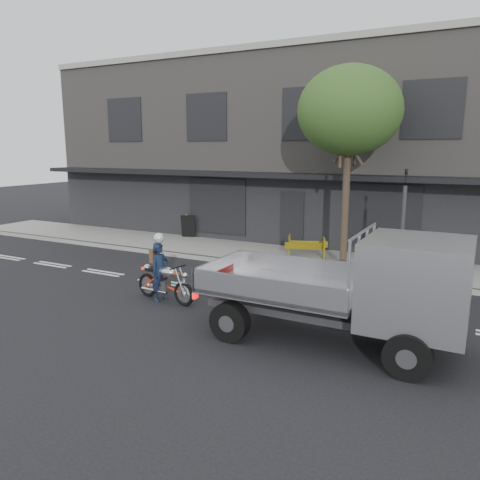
% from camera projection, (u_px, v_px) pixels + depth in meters
% --- Properties ---
extents(ground, '(80.00, 80.00, 0.00)m').
position_uv_depth(ground, '(229.00, 293.00, 13.49)').
color(ground, black).
rests_on(ground, ground).
extents(sidewalk, '(32.00, 3.20, 0.15)m').
position_uv_depth(sidewalk, '(289.00, 257.00, 17.57)').
color(sidewalk, gray).
rests_on(sidewalk, ground).
extents(kerb, '(32.00, 0.20, 0.15)m').
position_uv_depth(kerb, '(272.00, 267.00, 16.17)').
color(kerb, gray).
rests_on(kerb, ground).
extents(building_main, '(26.00, 10.00, 8.00)m').
position_uv_depth(building_main, '(340.00, 150.00, 22.56)').
color(building_main, slate).
rests_on(building_main, ground).
extents(street_tree, '(3.40, 3.40, 6.74)m').
position_uv_depth(street_tree, '(349.00, 111.00, 15.14)').
color(street_tree, '#382B21').
rests_on(street_tree, ground).
extents(traffic_light_pole, '(0.12, 0.12, 3.50)m').
position_uv_depth(traffic_light_pole, '(402.00, 230.00, 14.19)').
color(traffic_light_pole, '#2D2D30').
rests_on(traffic_light_pole, ground).
extents(motorcycle, '(2.04, 0.59, 1.06)m').
position_uv_depth(motorcycle, '(165.00, 281.00, 12.69)').
color(motorcycle, black).
rests_on(motorcycle, ground).
extents(rider, '(0.47, 0.64, 1.60)m').
position_uv_depth(rider, '(160.00, 272.00, 12.71)').
color(rider, '#131D34').
rests_on(rider, ground).
extents(flatbed_ute, '(5.43, 2.29, 2.51)m').
position_uv_depth(flatbed_ute, '(389.00, 285.00, 9.29)').
color(flatbed_ute, black).
rests_on(flatbed_ute, ground).
extents(construction_barrier, '(1.54, 1.03, 0.80)m').
position_uv_depth(construction_barrier, '(304.00, 247.00, 17.09)').
color(construction_barrier, '#D7B70B').
rests_on(construction_barrier, sidewalk).
extents(sandwich_board, '(0.74, 0.62, 1.01)m').
position_uv_depth(sandwich_board, '(188.00, 226.00, 21.00)').
color(sandwich_board, black).
rests_on(sandwich_board, sidewalk).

